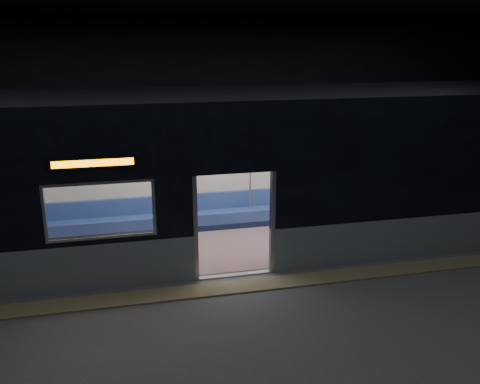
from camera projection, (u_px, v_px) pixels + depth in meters
name	position (u px, v px, depth m)	size (l,w,h in m)	color
station_floor	(248.00, 302.00, 8.84)	(24.00, 14.00, 0.01)	#47494C
station_envelope	(249.00, 88.00, 7.77)	(24.00, 14.00, 5.00)	black
tactile_strip	(241.00, 286.00, 9.35)	(22.80, 0.50, 0.03)	#8C7F59
metro_car	(219.00, 165.00, 10.67)	(18.00, 3.04, 3.35)	gray
passenger	(340.00, 189.00, 12.61)	(0.41, 0.69, 1.36)	black
handbag	(344.00, 197.00, 12.45)	(0.25, 0.22, 0.13)	black
transit_map	(298.00, 162.00, 12.48)	(1.03, 0.03, 0.67)	white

